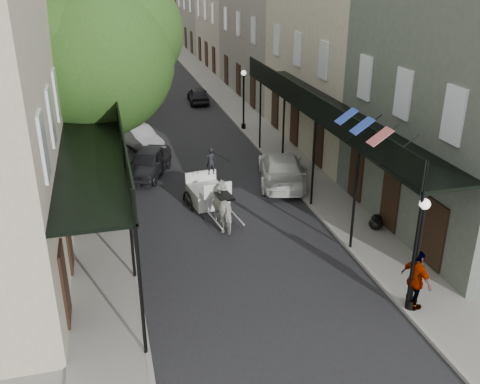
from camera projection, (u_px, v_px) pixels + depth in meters
ground at (264, 294)px, 17.44m from camera, size 140.00×140.00×0.00m
road at (176, 126)px, 35.20m from camera, size 8.00×90.00×0.01m
sidewalk_left at (98, 131)px, 34.03m from camera, size 2.20×90.00×0.12m
sidewalk_right at (249, 120)px, 36.33m from camera, size 2.20×90.00×0.12m
building_row_left at (39, 30)px, 40.02m from camera, size 5.00×80.00×10.50m
building_row_right at (259, 24)px, 43.98m from camera, size 5.00×80.00×10.50m
gallery_left at (97, 126)px, 20.93m from camera, size 2.20×18.05×4.88m
gallery_right at (324, 111)px, 23.13m from camera, size 2.20×18.05×4.88m
tree_near at (104, 50)px, 22.93m from camera, size 7.31×6.80×9.63m
tree_far at (99, 29)px, 35.62m from camera, size 6.45×6.00×8.61m
lamppost_right_near at (417, 254)px, 15.80m from camera, size 0.32×0.32×3.71m
lamppost_left at (121, 181)px, 21.01m from camera, size 0.32×0.32×3.71m
lamppost_right_far at (244, 99)px, 33.56m from camera, size 0.32×0.32×3.71m
horse at (226, 207)px, 21.62m from camera, size 1.19×2.13×1.71m
carriage at (204, 178)px, 23.78m from camera, size 1.96×2.69×2.86m
pedestrian_walking at (134, 123)px, 33.24m from camera, size 0.81×0.67×1.51m
pedestrian_sidewalk_left at (83, 105)px, 35.82m from camera, size 1.33×0.85×1.96m
pedestrian_sidewalk_right at (416, 280)px, 16.19m from camera, size 0.76×1.24×1.97m
car_left_near at (148, 162)px, 26.86m from camera, size 3.11×4.42×1.40m
car_left_mid at (140, 137)px, 30.94m from camera, size 2.62×4.01×1.25m
car_left_far at (115, 98)px, 39.48m from camera, size 2.95×5.18×1.36m
car_right_near at (281, 168)px, 25.97m from camera, size 3.31×5.51×1.50m
car_right_far at (198, 95)px, 40.76m from camera, size 1.67×3.68×1.22m
trash_bags at (376, 222)px, 21.52m from camera, size 0.83×0.98×0.48m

